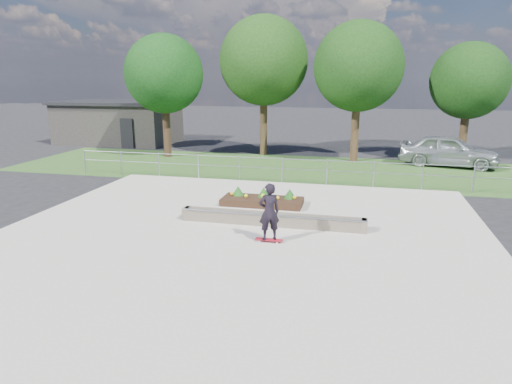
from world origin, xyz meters
The scene contains 13 objects.
ground centered at (0.00, 0.00, 0.00)m, with size 120.00×120.00×0.00m, color black.
grass_verge centered at (0.00, 11.00, 0.01)m, with size 30.00×8.00×0.02m, color #2A4C1E.
concrete_slab centered at (0.00, 0.00, 0.03)m, with size 15.00×15.00×0.06m, color #AEA79B.
fence centered at (0.00, 7.50, 0.77)m, with size 20.06×0.06×1.20m.
building centered at (-14.00, 18.00, 1.51)m, with size 8.40×5.40×3.00m.
tree_far_left centered at (-8.00, 13.00, 4.85)m, with size 4.55×4.55×7.15m.
tree_mid_left centered at (-2.50, 15.00, 5.61)m, with size 5.25×5.25×8.25m.
tree_mid_right centered at (3.00, 14.00, 5.23)m, with size 4.90×4.90×7.70m.
tree_far_right centered at (9.00, 15.50, 4.48)m, with size 4.20×4.20×6.60m.
grind_ledge centered at (0.75, 1.36, 0.26)m, with size 6.00×0.44×0.43m.
planter_bed centered at (-0.07, 3.71, 0.24)m, with size 3.00×1.20×0.61m.
skateboarder centered at (0.98, -0.16, 0.97)m, with size 0.80×0.62×1.75m.
parked_car centered at (8.00, 13.62, 0.86)m, with size 2.03×5.05×1.72m, color #9DA2A6.
Camera 1 is at (3.47, -12.38, 4.72)m, focal length 32.00 mm.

